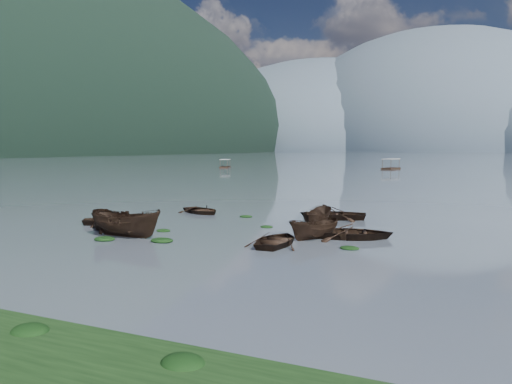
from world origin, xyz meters
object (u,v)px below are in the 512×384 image
at_px(rowboat_3, 277,244).
at_px(pontoon_left, 225,168).
at_px(pontoon_centre, 391,169).
at_px(rowboat_0, 110,227).

bearing_deg(rowboat_3, pontoon_left, -63.64).
height_order(rowboat_3, pontoon_left, pontoon_left).
bearing_deg(rowboat_3, pontoon_centre, -87.14).
distance_m(pontoon_left, pontoon_centre, 43.06).
relative_size(rowboat_0, rowboat_3, 1.11).
xyz_separation_m(pontoon_left, pontoon_centre, (42.17, 8.67, 0.00)).
distance_m(rowboat_0, pontoon_left, 101.07).
relative_size(pontoon_left, pontoon_centre, 0.86).
bearing_deg(rowboat_0, rowboat_3, -31.03).
distance_m(rowboat_0, pontoon_centre, 101.30).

